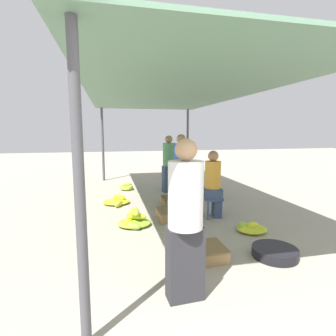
% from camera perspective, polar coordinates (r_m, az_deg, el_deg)
% --- Properties ---
extents(canopy_post_front_left, '(0.08, 0.08, 2.40)m').
position_cam_1_polar(canopy_post_front_left, '(1.99, -18.66, -5.38)').
color(canopy_post_front_left, '#4C4C51').
rests_on(canopy_post_front_left, ground).
extents(canopy_post_back_left, '(0.08, 0.08, 2.40)m').
position_cam_1_polar(canopy_post_back_left, '(8.97, -14.01, 4.94)').
color(canopy_post_back_left, '#4C4C51').
rests_on(canopy_post_back_left, ground).
extents(canopy_post_back_right, '(0.08, 0.08, 2.40)m').
position_cam_1_polar(canopy_post_back_right, '(9.37, 4.28, 5.27)').
color(canopy_post_back_right, '#4C4C51').
rests_on(canopy_post_back_right, ground).
extents(canopy_tarp, '(3.33, 7.44, 0.04)m').
position_cam_1_polar(canopy_tarp, '(5.64, 0.33, 15.94)').
color(canopy_tarp, '#567A60').
rests_on(canopy_tarp, canopy_post_front_left).
extents(vendor_foreground, '(0.36, 0.35, 1.58)m').
position_cam_1_polar(vendor_foreground, '(2.55, 3.81, -10.92)').
color(vendor_foreground, '#2D2D33').
rests_on(vendor_foreground, ground).
extents(stool, '(0.34, 0.34, 0.39)m').
position_cam_1_polar(stool, '(5.15, 9.59, -7.12)').
color(stool, '#384C84').
rests_on(stool, ground).
extents(vendor_seated, '(0.40, 0.40, 1.29)m').
position_cam_1_polar(vendor_seated, '(5.08, 9.85, -3.25)').
color(vendor_seated, '#384766').
rests_on(vendor_seated, ground).
extents(basin_black, '(0.59, 0.59, 0.12)m').
position_cam_1_polar(basin_black, '(3.90, 22.23, -16.63)').
color(basin_black, black).
rests_on(basin_black, ground).
extents(banana_pile_left_0, '(0.60, 0.68, 0.21)m').
position_cam_1_polar(banana_pile_left_0, '(6.12, -11.08, -7.10)').
color(banana_pile_left_0, '#BED02A').
rests_on(banana_pile_left_0, ground).
extents(banana_pile_left_1, '(0.59, 0.66, 0.32)m').
position_cam_1_polar(banana_pile_left_1, '(4.72, -7.44, -11.28)').
color(banana_pile_left_1, '#C4D329').
rests_on(banana_pile_left_1, ground).
extents(banana_pile_left_2, '(0.40, 0.37, 0.21)m').
position_cam_1_polar(banana_pile_left_2, '(7.51, -8.91, -4.19)').
color(banana_pile_left_2, '#86BA34').
rests_on(banana_pile_left_2, ground).
extents(banana_pile_right_0, '(0.50, 0.47, 0.17)m').
position_cam_1_polar(banana_pile_right_0, '(4.63, 17.65, -12.45)').
color(banana_pile_right_0, '#96C031').
rests_on(banana_pile_right_0, ground).
extents(banana_pile_right_1, '(0.45, 0.38, 0.20)m').
position_cam_1_polar(banana_pile_right_1, '(8.77, 2.28, -2.29)').
color(banana_pile_right_1, '#B4CC2C').
rests_on(banana_pile_right_1, ground).
extents(banana_pile_right_2, '(0.61, 0.54, 0.27)m').
position_cam_1_polar(banana_pile_right_2, '(7.65, 3.22, -3.82)').
color(banana_pile_right_2, '#75B337').
rests_on(banana_pile_right_2, ground).
extents(banana_pile_right_3, '(0.54, 0.41, 0.14)m').
position_cam_1_polar(banana_pile_right_3, '(6.99, 5.08, -5.09)').
color(banana_pile_right_3, '#B2CC2C').
rests_on(banana_pile_right_3, ground).
extents(crate_near, '(0.49, 0.49, 0.17)m').
position_cam_1_polar(crate_near, '(3.63, 8.25, -17.64)').
color(crate_near, '#9E7A4C').
rests_on(crate_near, ground).
extents(crate_mid, '(0.48, 0.48, 0.17)m').
position_cam_1_polar(crate_mid, '(5.98, 1.03, -7.11)').
color(crate_mid, olive).
rests_on(crate_mid, ground).
extents(crate_far, '(0.52, 0.52, 0.19)m').
position_cam_1_polar(crate_far, '(5.00, 0.73, -10.04)').
color(crate_far, '#9E7A4C').
rests_on(crate_far, ground).
extents(shopper_walking_mid, '(0.40, 0.40, 1.54)m').
position_cam_1_polar(shopper_walking_mid, '(7.10, 0.18, 1.14)').
color(shopper_walking_mid, '#384766').
rests_on(shopper_walking_mid, ground).
extents(shopper_walking_far, '(0.42, 0.42, 1.58)m').
position_cam_1_polar(shopper_walking_far, '(5.93, 2.83, -0.00)').
color(shopper_walking_far, '#2D2D33').
rests_on(shopper_walking_far, ground).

